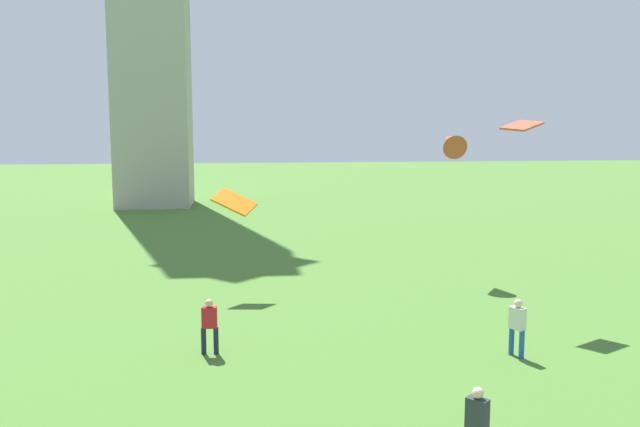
% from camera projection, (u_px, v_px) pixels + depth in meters
% --- Properties ---
extents(person_1, '(0.46, 0.55, 1.83)m').
position_uv_depth(person_1, '(517.00, 324.00, 20.87)').
color(person_1, '#235693').
rests_on(person_1, ground_plane).
extents(person_3, '(0.55, 0.31, 1.77)m').
position_uv_depth(person_3, '(209.00, 323.00, 21.10)').
color(person_3, '#1E2333').
rests_on(person_3, ground_plane).
extents(person_5, '(0.50, 0.51, 1.74)m').
position_uv_depth(person_5, '(477.00, 422.00, 14.19)').
color(person_5, '#2D3338').
rests_on(person_5, ground_plane).
extents(kite_flying_0, '(1.78, 1.68, 0.44)m').
position_uv_depth(kite_flying_0, '(522.00, 126.00, 25.11)').
color(kite_flying_0, '#EB5035').
extents(kite_flying_5, '(2.00, 1.56, 1.10)m').
position_uv_depth(kite_flying_5, '(234.00, 202.00, 28.41)').
color(kite_flying_5, orange).
extents(kite_flying_8, '(1.23, 1.92, 1.56)m').
position_uv_depth(kite_flying_8, '(451.00, 142.00, 31.89)').
color(kite_flying_8, '#BC4A29').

